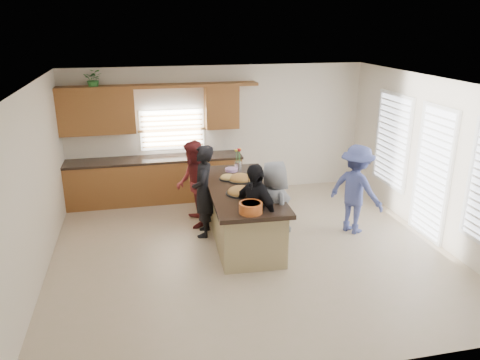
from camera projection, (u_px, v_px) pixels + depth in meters
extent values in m
plane|color=#C7AD94|center=(250.00, 250.00, 7.91)|extent=(6.50, 6.50, 0.00)
cube|color=silver|center=(218.00, 131.00, 10.23)|extent=(6.50, 0.02, 2.80)
cube|color=silver|center=(322.00, 262.00, 4.69)|extent=(6.50, 0.02, 2.80)
cube|color=silver|center=(34.00, 187.00, 6.80)|extent=(0.02, 6.00, 2.80)
cube|color=silver|center=(432.00, 160.00, 8.12)|extent=(0.02, 6.00, 2.80)
cube|color=white|center=(251.00, 83.00, 7.00)|extent=(6.50, 6.00, 0.02)
cube|color=brown|center=(156.00, 181.00, 9.96)|extent=(3.65, 0.62, 0.90)
cube|color=black|center=(154.00, 159.00, 9.81)|extent=(3.70, 0.65, 0.05)
cube|color=brown|center=(97.00, 112.00, 9.37)|extent=(1.50, 0.36, 0.90)
cube|color=brown|center=(222.00, 107.00, 9.89)|extent=(0.70, 0.36, 0.90)
cube|color=brown|center=(160.00, 86.00, 9.48)|extent=(4.05, 0.40, 0.06)
cube|color=brown|center=(172.00, 130.00, 9.96)|extent=(1.35, 0.08, 0.85)
cube|color=white|center=(392.00, 140.00, 9.31)|extent=(0.06, 1.10, 1.75)
cube|color=white|center=(432.00, 174.00, 8.10)|extent=(0.06, 0.85, 2.25)
cube|color=tan|center=(242.00, 214.00, 8.26)|extent=(1.10, 2.54, 0.88)
cube|color=black|center=(242.00, 189.00, 8.11)|extent=(1.26, 2.75, 0.07)
cube|color=black|center=(242.00, 235.00, 8.39)|extent=(1.02, 2.46, 0.08)
cylinder|color=black|center=(240.00, 193.00, 7.80)|extent=(0.49, 0.49, 0.02)
ellipsoid|color=#BD8C3B|center=(240.00, 192.00, 7.79)|extent=(0.44, 0.44, 0.20)
cylinder|color=black|center=(240.00, 180.00, 8.44)|extent=(0.46, 0.46, 0.02)
ellipsoid|color=#BD8C3B|center=(240.00, 179.00, 8.43)|extent=(0.42, 0.42, 0.19)
cylinder|color=black|center=(228.00, 179.00, 8.50)|extent=(0.32, 0.32, 0.02)
ellipsoid|color=tan|center=(228.00, 178.00, 8.50)|extent=(0.29, 0.29, 0.13)
cylinder|color=#C75D24|center=(251.00, 208.00, 7.01)|extent=(0.35, 0.35, 0.16)
cylinder|color=beige|center=(251.00, 204.00, 6.99)|extent=(0.29, 0.29, 0.04)
cylinder|color=white|center=(275.00, 200.00, 7.40)|extent=(0.08, 0.08, 0.10)
cylinder|color=#BB8DCE|center=(231.00, 170.00, 8.97)|extent=(0.25, 0.25, 0.05)
cylinder|color=silver|center=(238.00, 166.00, 9.05)|extent=(0.14, 0.14, 0.15)
imported|color=#317C32|center=(94.00, 79.00, 9.16)|extent=(0.39, 0.34, 0.39)
imported|color=black|center=(203.00, 191.00, 8.25)|extent=(0.51, 0.67, 1.66)
imported|color=maroon|center=(194.00, 184.00, 8.66)|extent=(0.64, 0.81, 1.63)
imported|color=black|center=(255.00, 213.00, 7.39)|extent=(0.80, 1.02, 1.62)
imported|color=#3F4A8A|center=(356.00, 189.00, 8.39)|extent=(1.08, 1.22, 1.63)
imported|color=slate|center=(274.00, 208.00, 7.63)|extent=(0.64, 0.86, 1.59)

